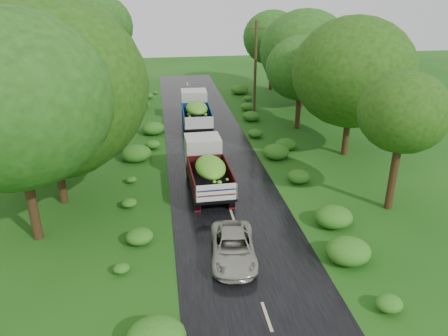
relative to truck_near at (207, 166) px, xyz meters
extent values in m
plane|color=#14480F|center=(0.93, -11.31, -1.51)|extent=(120.00, 120.00, 0.00)
cube|color=black|center=(0.93, -6.31, -1.50)|extent=(6.50, 80.00, 0.02)
cube|color=#BFB78C|center=(0.93, -11.31, -1.49)|extent=(0.12, 1.60, 0.00)
cube|color=#BFB78C|center=(0.93, -7.31, -1.49)|extent=(0.12, 1.60, 0.00)
cube|color=#BFB78C|center=(0.93, -3.31, -1.49)|extent=(0.12, 1.60, 0.00)
cube|color=#BFB78C|center=(0.93, 0.69, -1.49)|extent=(0.12, 1.60, 0.00)
cube|color=#BFB78C|center=(0.93, 4.69, -1.49)|extent=(0.12, 1.60, 0.00)
cube|color=#BFB78C|center=(0.93, 8.69, -1.49)|extent=(0.12, 1.60, 0.00)
cube|color=#BFB78C|center=(0.93, 12.69, -1.49)|extent=(0.12, 1.60, 0.00)
cube|color=#BFB78C|center=(0.93, 16.69, -1.49)|extent=(0.12, 1.60, 0.00)
cube|color=#BFB78C|center=(0.93, 20.69, -1.49)|extent=(0.12, 1.60, 0.00)
cube|color=#BFB78C|center=(0.93, 24.69, -1.49)|extent=(0.12, 1.60, 0.00)
cube|color=#BFB78C|center=(0.93, 28.69, -1.49)|extent=(0.12, 1.60, 0.00)
cube|color=black|center=(0.01, -0.32, -0.86)|extent=(1.84, 5.62, 0.28)
cylinder|color=black|center=(-1.00, 1.69, -1.01)|extent=(0.30, 1.00, 0.99)
cylinder|color=black|center=(0.92, 1.74, -1.01)|extent=(0.30, 1.00, 0.99)
cylinder|color=black|center=(-0.92, -1.61, -1.01)|extent=(0.30, 1.00, 0.99)
cylinder|color=black|center=(1.00, -1.56, -1.01)|extent=(0.30, 1.00, 0.99)
cylinder|color=black|center=(-0.90, -2.62, -1.01)|extent=(0.30, 1.00, 0.99)
cylinder|color=black|center=(1.02, -2.58, -1.01)|extent=(0.30, 1.00, 0.99)
cube|color=maroon|center=(-0.89, -2.96, -1.23)|extent=(0.34, 0.05, 0.45)
cube|color=maroon|center=(1.03, -2.91, -1.23)|extent=(0.34, 0.05, 0.45)
cube|color=silver|center=(-0.05, 1.91, 0.22)|extent=(2.23, 1.93, 1.88)
cube|color=black|center=(0.03, -1.36, -0.65)|extent=(2.38, 4.32, 0.16)
cube|color=#3F0D0B|center=(-1.07, -1.38, -0.10)|extent=(0.18, 4.26, 0.94)
cube|color=#3F0D0B|center=(1.13, -1.33, -0.10)|extent=(0.18, 4.26, 0.94)
cube|color=#3F0D0B|center=(-0.02, 0.73, -0.10)|extent=(2.28, 0.13, 0.94)
cube|color=silver|center=(0.08, -3.45, -0.10)|extent=(2.28, 0.13, 0.94)
ellipsoid|color=#479B1C|center=(0.03, -1.36, 0.50)|extent=(2.00, 3.62, 0.99)
cube|color=black|center=(0.43, 11.81, -0.85)|extent=(1.85, 5.71, 0.28)
cylinder|color=black|center=(-0.51, 13.89, -1.00)|extent=(0.30, 1.01, 1.01)
cylinder|color=black|center=(1.44, 13.86, -1.00)|extent=(0.30, 1.01, 1.01)
cylinder|color=black|center=(-0.58, 10.54, -1.00)|extent=(0.30, 1.01, 1.01)
cylinder|color=black|center=(1.38, 10.50, -1.00)|extent=(0.30, 1.01, 1.01)
cylinder|color=black|center=(-0.60, 9.51, -1.00)|extent=(0.30, 1.01, 1.01)
cylinder|color=black|center=(1.36, 9.47, -1.00)|extent=(0.30, 1.01, 1.01)
cube|color=maroon|center=(-0.60, 9.17, -1.23)|extent=(0.34, 0.05, 0.45)
cube|color=maroon|center=(1.35, 9.13, -1.23)|extent=(0.34, 0.05, 0.45)
cube|color=silver|center=(0.47, 14.08, 0.24)|extent=(2.26, 1.96, 1.91)
cube|color=black|center=(0.41, 10.76, -0.63)|extent=(2.40, 4.38, 0.16)
cube|color=navy|center=(-0.71, 10.78, -0.07)|extent=(0.16, 4.33, 0.96)
cube|color=navy|center=(1.52, 10.73, -0.07)|extent=(0.16, 4.33, 0.96)
cube|color=navy|center=(0.45, 12.88, -0.07)|extent=(2.32, 0.13, 0.96)
cube|color=silver|center=(0.36, 8.63, -0.07)|extent=(2.32, 0.13, 0.96)
ellipsoid|color=#479B1C|center=(0.41, 10.76, 0.53)|extent=(2.02, 3.68, 1.01)
imported|color=#A7A695|center=(0.30, -7.42, -0.90)|extent=(2.42, 4.45, 1.18)
cylinder|color=#382616|center=(5.77, 13.22, 2.79)|extent=(0.27, 0.27, 8.60)
cube|color=#382616|center=(5.77, 13.22, 6.44)|extent=(1.50, 0.35, 0.11)
cylinder|color=black|center=(-8.91, -4.25, 2.46)|extent=(0.47, 0.47, 7.93)
ellipsoid|color=#1B430D|center=(-8.91, -4.25, 5.47)|extent=(4.18, 4.18, 3.76)
cylinder|color=black|center=(-8.35, -0.49, 2.26)|extent=(0.46, 0.46, 7.54)
ellipsoid|color=#1B430D|center=(-8.35, -0.49, 5.12)|extent=(4.60, 4.60, 4.14)
cylinder|color=black|center=(-8.90, 5.22, 1.94)|extent=(0.45, 0.45, 6.90)
ellipsoid|color=#1B430D|center=(-8.90, 5.22, 4.57)|extent=(3.45, 3.45, 3.11)
cylinder|color=black|center=(-11.29, 10.21, 3.12)|extent=(0.50, 0.50, 9.25)
ellipsoid|color=#1B430D|center=(-11.29, 10.21, 6.63)|extent=(4.25, 4.25, 3.82)
cylinder|color=black|center=(-9.72, 15.42, 1.75)|extent=(0.44, 0.44, 6.52)
ellipsoid|color=#1B430D|center=(-9.72, 15.42, 4.23)|extent=(3.38, 3.38, 3.04)
cylinder|color=black|center=(-9.46, 19.14, 2.80)|extent=(0.49, 0.49, 8.62)
ellipsoid|color=#1B430D|center=(-9.46, 19.14, 6.08)|extent=(4.09, 4.09, 3.68)
cylinder|color=black|center=(-8.58, 25.57, 2.56)|extent=(0.48, 0.48, 8.13)
ellipsoid|color=#1B430D|center=(-8.58, 25.57, 5.64)|extent=(3.87, 3.87, 3.49)
cylinder|color=black|center=(9.68, -3.98, 1.63)|extent=(0.43, 0.43, 6.27)
ellipsoid|color=#1E4711|center=(9.68, -3.98, 4.01)|extent=(3.05, 3.05, 2.75)
cylinder|color=black|center=(10.50, 4.08, 1.87)|extent=(0.44, 0.44, 6.75)
ellipsoid|color=#1E4711|center=(10.50, 4.08, 4.44)|extent=(4.07, 4.07, 3.66)
cylinder|color=black|center=(8.93, 10.40, 1.38)|extent=(0.42, 0.42, 5.78)
ellipsoid|color=#1E4711|center=(8.93, 10.40, 3.58)|extent=(3.39, 3.39, 3.05)
cylinder|color=black|center=(11.34, 16.67, 1.58)|extent=(0.43, 0.43, 6.18)
ellipsoid|color=#1E4711|center=(11.34, 16.67, 3.93)|extent=(4.15, 4.15, 3.74)
cylinder|color=black|center=(10.21, 24.55, 1.76)|extent=(0.44, 0.44, 6.54)
ellipsoid|color=#1E4711|center=(10.21, 24.55, 4.24)|extent=(3.63, 3.63, 3.26)
camera|label=1|loc=(-2.63, -23.82, 10.30)|focal=35.00mm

